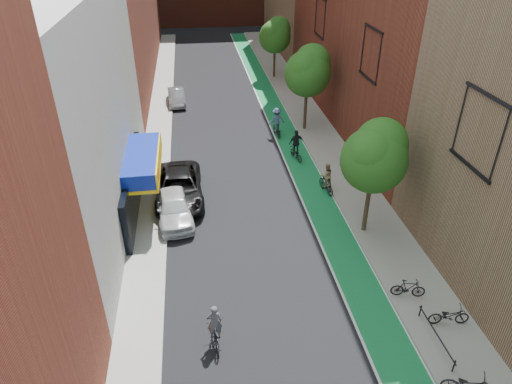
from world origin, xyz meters
name	(u,v)px	position (x,y,z in m)	size (l,w,h in m)	color
bike_lane	(280,122)	(4.00, 26.00, 0.01)	(2.00, 68.00, 0.01)	#136E3F
sidewalk_left	(159,127)	(-6.00, 26.00, 0.07)	(2.00, 68.00, 0.15)	gray
sidewalk_right	(309,119)	(6.50, 26.00, 0.07)	(3.00, 68.00, 0.15)	gray
building_left_white	(38,117)	(-11.00, 14.00, 6.00)	(8.00, 20.00, 12.00)	silver
tree_near	(375,155)	(5.65, 10.02, 4.66)	(3.40, 3.36, 6.42)	#332619
tree_mid	(308,70)	(5.65, 24.02, 4.89)	(3.55, 3.53, 6.74)	#332619
tree_far	(275,34)	(5.65, 38.02, 4.50)	(3.30, 3.25, 6.21)	#332619
parked_car_white	(174,207)	(-4.60, 12.71, 0.80)	(1.90, 4.72, 1.61)	silver
parked_car_black	(179,187)	(-4.32, 14.76, 0.84)	(2.77, 6.01, 1.67)	black
parked_car_silver	(176,97)	(-4.60, 31.47, 0.68)	(1.44, 4.13, 1.36)	gray
cyclist_lead	(215,332)	(-2.89, 3.45, 0.68)	(0.67, 1.66, 2.02)	black
cyclist_lane_near	(326,180)	(4.70, 14.41, 0.80)	(0.88, 1.83, 1.93)	black
cyclist_lane_mid	(296,148)	(3.81, 19.05, 0.86)	(1.15, 1.75, 2.18)	black
cyclist_lane_far	(277,123)	(3.20, 23.27, 1.00)	(1.30, 1.89, 2.24)	black
parked_bike_near	(449,316)	(6.77, 3.05, 0.60)	(0.60, 1.72, 0.90)	black
parked_bike_mid	(408,288)	(5.78, 4.81, 0.61)	(0.43, 1.53, 0.92)	black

